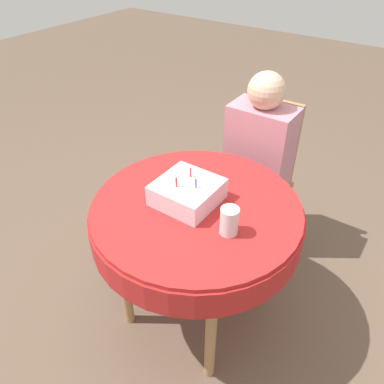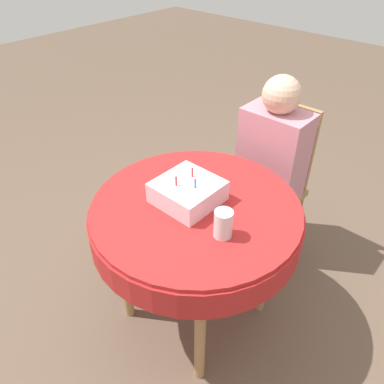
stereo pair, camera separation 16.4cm
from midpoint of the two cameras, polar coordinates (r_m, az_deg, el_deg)
ground_plane at (r=2.23m, az=2.68°, el=-17.60°), size 12.00×12.00×0.00m
dining_table at (r=1.73m, az=3.30°, el=-4.52°), size 0.97×0.97×0.77m
chair at (r=2.39m, az=14.44°, el=1.99°), size 0.38×0.38×0.95m
person at (r=2.21m, az=14.02°, el=5.18°), size 0.37×0.32×1.16m
birthday_cake at (r=1.66m, az=2.27°, el=0.01°), size 0.26×0.26×0.14m
drinking_glass at (r=1.49m, az=7.94°, el=-4.95°), size 0.08×0.08×0.12m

